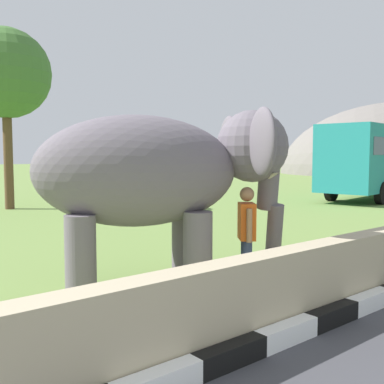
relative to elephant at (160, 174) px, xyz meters
The scene contains 5 objects.
barrier_parapet 2.76m from the elephant, 110.97° to the right, with size 28.00×0.36×1.00m, color tan.
elephant is the anchor object (origin of this frame).
person_handler 1.66m from the elephant, 33.69° to the right, with size 0.47×0.57×1.66m.
bus_teal 18.85m from the elephant, 18.37° to the left, with size 10.09×3.96×3.50m.
tree_distant 13.54m from the elephant, 81.83° to the left, with size 3.52×3.52×7.12m.
Camera 1 is at (-1.26, 0.07, 2.16)m, focal length 42.83 mm.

